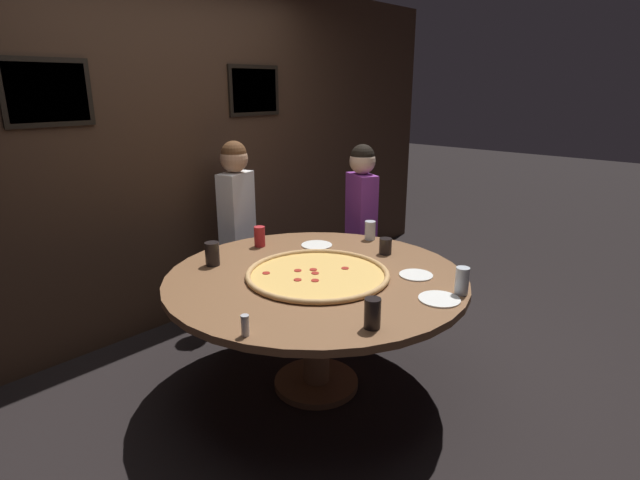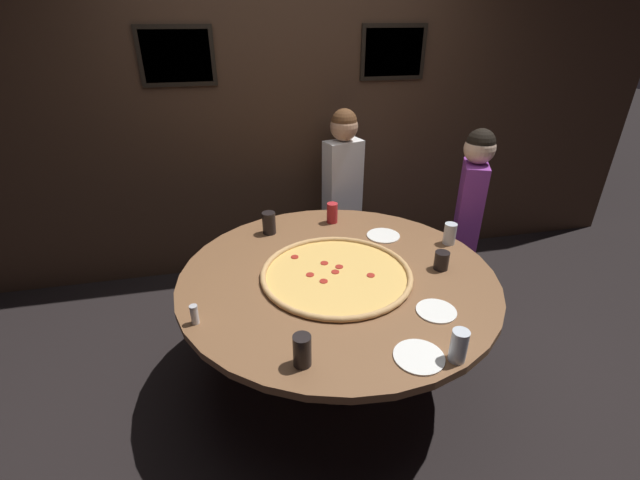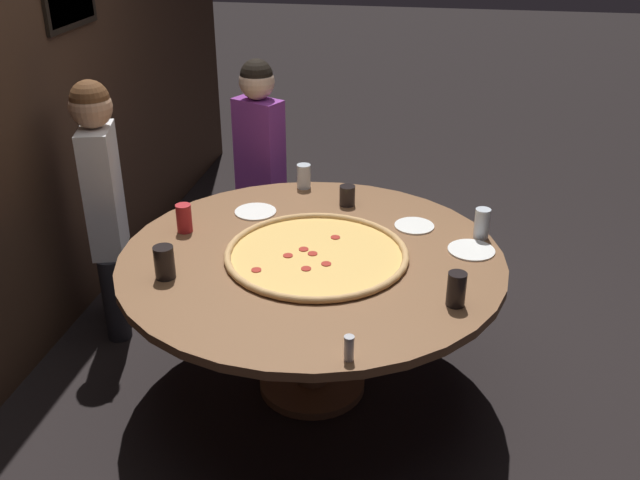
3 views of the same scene
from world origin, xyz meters
name	(u,v)px [view 2 (image 2 of 3)]	position (x,y,z in m)	size (l,w,h in m)	color
ground_plane	(335,372)	(0.00, 0.00, 0.00)	(24.00, 24.00, 0.00)	black
back_wall	(291,115)	(0.00, 1.47, 1.30)	(6.40, 0.08, 2.60)	#3D281C
dining_table	(337,290)	(0.00, 0.00, 0.63)	(1.74, 1.74, 0.74)	brown
giant_pizza	(336,274)	(-0.01, -0.03, 0.75)	(0.83, 0.83, 0.03)	#EAB75B
drink_cup_front_edge	(332,213)	(0.13, 0.64, 0.81)	(0.07, 0.07, 0.14)	#B22328
drink_cup_centre_back	(442,260)	(0.58, -0.08, 0.79)	(0.08, 0.08, 0.10)	black
drink_cup_beside_pizza	(269,223)	(-0.31, 0.57, 0.81)	(0.09, 0.09, 0.14)	black
drink_cup_far_left	(302,350)	(-0.32, -0.64, 0.81)	(0.08, 0.08, 0.14)	black
drink_cup_by_shaker	(450,234)	(0.77, 0.19, 0.81)	(0.08, 0.08, 0.13)	silver
drink_cup_near_right	(459,346)	(0.31, -0.76, 0.81)	(0.07, 0.07, 0.15)	silver
white_plate_near_front	(383,236)	(0.40, 0.37, 0.74)	(0.21, 0.21, 0.01)	white
white_plate_left_side	(419,357)	(0.16, -0.71, 0.74)	(0.21, 0.21, 0.01)	white
white_plate_right_side	(436,311)	(0.37, -0.44, 0.74)	(0.19, 0.19, 0.01)	white
condiment_shaker	(194,314)	(-0.75, -0.27, 0.79)	(0.04, 0.04, 0.10)	silver
diner_side_left	(468,213)	(1.09, 0.52, 0.77)	(0.26, 0.36, 1.36)	#232328
diner_side_right	(342,187)	(0.34, 1.15, 0.79)	(0.37, 0.23, 1.40)	#232328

